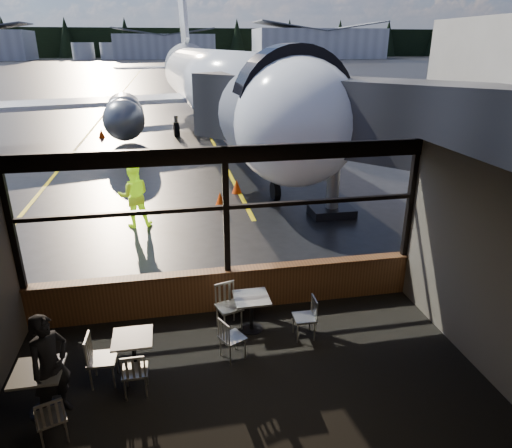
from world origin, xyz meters
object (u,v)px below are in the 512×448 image
object	(u,v)px
airliner	(214,38)
chair_left_s	(51,417)
chair_near_w	(233,338)
cone_extra	(220,199)
cafe_table_left	(42,391)
jet_bridge	(315,146)
chair_near_e	(304,318)
chair_near_n	(229,308)
chair_mid_s	(135,371)
chair_mid_w	(103,359)
ground_crew	(134,196)
cafe_table_near	(252,313)
cone_wing	(101,133)
passenger	(50,367)
cone_nose	(237,186)
cafe_table_mid	(134,355)

from	to	relation	value
airliner	chair_left_s	distance (m)	23.47
chair_near_w	cone_extra	size ratio (longest dim) A/B	1.58
cafe_table_left	jet_bridge	bearing A→B (deg)	49.43
chair_near_w	chair_left_s	bearing A→B (deg)	-89.82
airliner	chair_near_w	bearing A→B (deg)	-99.14
chair_near_e	chair_near_n	world-z (taller)	chair_near_n
chair_mid_s	chair_mid_w	xyz separation A→B (m)	(-0.53, 0.35, 0.04)
ground_crew	chair_near_w	bearing A→B (deg)	102.22
cafe_table_near	chair_mid_s	distance (m)	2.56
chair_left_s	cone_wing	xyz separation A→B (m)	(-2.08, 23.55, -0.15)
passenger	ground_crew	bearing A→B (deg)	35.51
chair_near_w	cone_nose	size ratio (longest dim) A/B	1.58
jet_bridge	cone_extra	world-z (taller)	jet_bridge
chair_mid_w	ground_crew	xyz separation A→B (m)	(0.16, 7.21, 0.52)
airliner	chair_mid_s	world-z (taller)	airliner
jet_bridge	chair_near_e	world-z (taller)	jet_bridge
chair_near_w	cone_extra	bearing A→B (deg)	149.00
cafe_table_near	cone_wing	xyz separation A→B (m)	(-5.34, 21.41, -0.10)
jet_bridge	chair_near_w	size ratio (longest dim) A/B	12.46
cafe_table_mid	cone_extra	bearing A→B (deg)	73.72
airliner	cone_nose	distance (m)	12.53
passenger	cone_extra	bearing A→B (deg)	19.89
chair_near_w	cone_nose	world-z (taller)	chair_near_w
chair_mid_s	cafe_table_near	bearing A→B (deg)	32.66
jet_bridge	chair_near_e	distance (m)	7.41
chair_near_n	cafe_table_mid	bearing A→B (deg)	13.09
chair_near_w	chair_mid_s	distance (m)	1.76
cafe_table_mid	chair_near_e	bearing A→B (deg)	8.03
cafe_table_left	chair_mid_s	distance (m)	1.38
cafe_table_left	chair_near_e	size ratio (longest dim) A/B	0.91
chair_near_n	cone_wing	size ratio (longest dim) A/B	1.76
chair_mid_s	cone_wing	bearing A→B (deg)	97.73
cafe_table_mid	cone_extra	size ratio (longest dim) A/B	1.39
passenger	cone_wing	size ratio (longest dim) A/B	3.24
chair_near_e	ground_crew	world-z (taller)	ground_crew
chair_near_n	cone_nose	size ratio (longest dim) A/B	1.80
passenger	jet_bridge	bearing A→B (deg)	1.82
chair_near_e	cone_wing	distance (m)	22.73
cone_wing	chair_near_w	bearing A→B (deg)	-77.67
jet_bridge	cafe_table_near	distance (m)	7.39
chair_near_e	chair_near_w	xyz separation A→B (m)	(-1.43, -0.36, -0.01)
cafe_table_mid	ground_crew	distance (m)	7.09
chair_left_s	cafe_table_mid	bearing A→B (deg)	30.18
airliner	chair_mid_s	xyz separation A→B (m)	(-3.72, -21.61, -5.22)
passenger	cone_nose	size ratio (longest dim) A/B	3.31
chair_mid_s	chair_left_s	world-z (taller)	chair_mid_s
chair_mid_s	cone_nose	size ratio (longest dim) A/B	1.60
cafe_table_left	chair_near_w	xyz separation A→B (m)	(3.02, 0.75, 0.02)
chair_near_e	chair_left_s	world-z (taller)	chair_near_e
airliner	chair_mid_w	bearing A→B (deg)	-104.85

